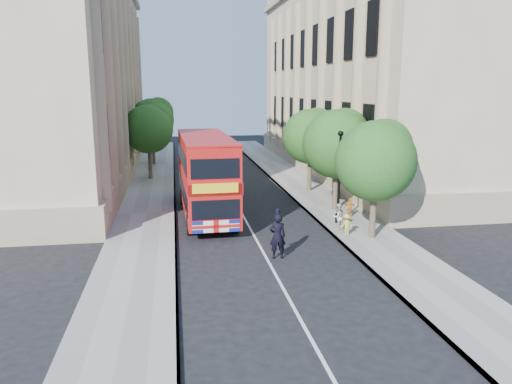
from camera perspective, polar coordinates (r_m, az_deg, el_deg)
name	(u,v)px	position (r m, az deg, el deg)	size (l,w,h in m)	color
ground	(271,266)	(21.79, 1.73, -8.50)	(120.00, 120.00, 0.00)	black
pavement_right	(329,207)	(32.45, 8.33, -1.66)	(3.50, 80.00, 0.12)	gray
pavement_left	(147,214)	(31.02, -12.38, -2.45)	(3.50, 80.00, 0.12)	gray
building_right	(371,71)	(47.51, 12.97, 13.29)	(12.00, 38.00, 18.00)	tan
building_left	(50,70)	(45.15, -22.51, 12.79)	(12.00, 38.00, 18.00)	tan
tree_right_near	(376,157)	(25.29, 13.58, 3.96)	(4.00, 4.00, 6.08)	#473828
tree_right_mid	(337,140)	(30.84, 9.29, 5.88)	(4.20, 4.20, 6.37)	#473828
tree_right_far	(311,133)	(36.56, 6.29, 6.67)	(4.00, 4.00, 6.15)	#473828
tree_left_far	(149,126)	(42.24, -12.13, 7.35)	(4.00, 4.00, 6.30)	#473828
tree_left_back	(153,117)	(50.20, -11.73, 8.34)	(4.20, 4.20, 6.65)	#473828
lamp_post	(339,181)	(28.00, 9.48, 1.27)	(0.32, 0.32, 5.16)	black
double_decker_bus	(206,173)	(29.49, -5.77, 2.13)	(3.03, 10.35, 4.75)	#B10F0C
box_van	(202,182)	(34.04, -6.19, 1.18)	(1.94, 4.69, 2.67)	black
police_constable	(278,236)	(22.48, 2.47, -5.07)	(0.75, 0.50, 2.07)	black
woman_pedestrian	(338,217)	(26.82, 9.37, -2.83)	(0.71, 0.55, 1.46)	beige
child_a	(350,208)	(29.79, 10.66, -1.76)	(0.64, 0.27, 1.10)	orange
child_b	(346,225)	(26.02, 10.30, -3.69)	(0.73, 0.42, 1.13)	gold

